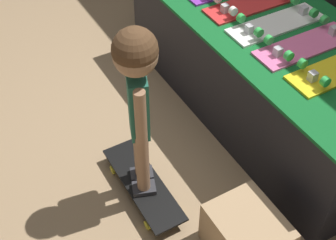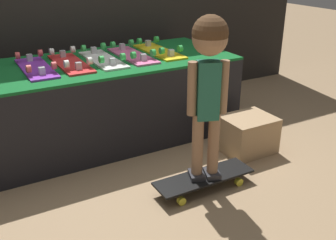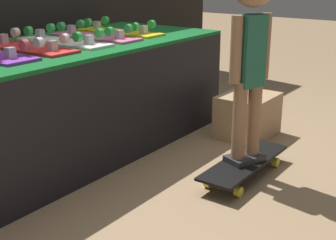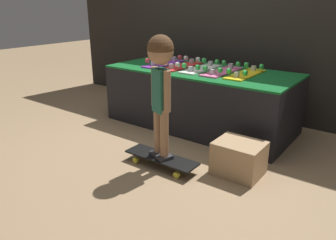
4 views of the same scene
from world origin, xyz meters
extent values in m
plane|color=#9E7F5B|center=(0.00, 0.00, 0.00)|extent=(16.00, 16.00, 0.00)
cube|color=black|center=(0.00, 0.57, 0.31)|extent=(2.04, 0.90, 0.63)
cube|color=#146028|center=(0.00, 0.57, 0.64)|extent=(2.04, 0.90, 0.02)
cube|color=#B7B7BC|center=(-0.50, 0.37, 0.69)|extent=(0.04, 0.04, 0.05)
cylinder|color=#D84C4C|center=(-0.42, 0.37, 0.71)|extent=(0.03, 0.05, 0.05)
cube|color=red|center=(-0.25, 0.57, 0.65)|extent=(0.20, 0.62, 0.01)
cube|color=#B7B7BC|center=(-0.25, 0.77, 0.69)|extent=(0.04, 0.04, 0.05)
cylinder|color=white|center=(-0.17, 0.77, 0.71)|extent=(0.03, 0.05, 0.05)
cube|color=#B7B7BC|center=(-0.25, 0.37, 0.69)|extent=(0.04, 0.04, 0.05)
cylinder|color=white|center=(-0.17, 0.37, 0.71)|extent=(0.03, 0.05, 0.05)
cylinder|color=white|center=(-0.34, 0.37, 0.71)|extent=(0.03, 0.05, 0.05)
cube|color=white|center=(0.00, 0.57, 0.65)|extent=(0.20, 0.62, 0.01)
cube|color=#B7B7BC|center=(0.00, 0.77, 0.69)|extent=(0.04, 0.04, 0.05)
cylinder|color=green|center=(0.08, 0.77, 0.71)|extent=(0.03, 0.05, 0.05)
cylinder|color=green|center=(-0.08, 0.77, 0.71)|extent=(0.03, 0.05, 0.05)
cube|color=#B7B7BC|center=(0.00, 0.36, 0.69)|extent=(0.04, 0.04, 0.05)
cylinder|color=green|center=(0.08, 0.36, 0.71)|extent=(0.03, 0.05, 0.05)
cylinder|color=green|center=(-0.08, 0.36, 0.71)|extent=(0.03, 0.05, 0.05)
cube|color=pink|center=(0.25, 0.57, 0.65)|extent=(0.20, 0.62, 0.01)
cube|color=#B7B7BC|center=(0.25, 0.77, 0.69)|extent=(0.04, 0.04, 0.05)
cylinder|color=green|center=(0.34, 0.77, 0.71)|extent=(0.03, 0.05, 0.05)
cylinder|color=green|center=(0.17, 0.77, 0.71)|extent=(0.03, 0.05, 0.05)
cube|color=#B7B7BC|center=(0.25, 0.37, 0.69)|extent=(0.04, 0.04, 0.05)
cylinder|color=green|center=(0.34, 0.37, 0.71)|extent=(0.03, 0.05, 0.05)
cylinder|color=green|center=(0.17, 0.37, 0.71)|extent=(0.03, 0.05, 0.05)
cube|color=yellow|center=(0.50, 0.59, 0.65)|extent=(0.20, 0.62, 0.01)
cube|color=#B7B7BC|center=(0.50, 0.79, 0.69)|extent=(0.04, 0.04, 0.05)
cylinder|color=green|center=(0.59, 0.79, 0.71)|extent=(0.03, 0.05, 0.05)
cylinder|color=green|center=(0.42, 0.79, 0.71)|extent=(0.03, 0.05, 0.05)
cube|color=#B7B7BC|center=(0.50, 0.39, 0.69)|extent=(0.04, 0.04, 0.05)
cylinder|color=green|center=(0.59, 0.39, 0.71)|extent=(0.03, 0.05, 0.05)
cylinder|color=green|center=(0.42, 0.39, 0.71)|extent=(0.03, 0.05, 0.05)
cube|color=black|center=(0.26, -0.48, 0.08)|extent=(0.67, 0.20, 0.01)
cube|color=#B7B7BC|center=(0.48, -0.48, 0.05)|extent=(0.04, 0.04, 0.05)
cylinder|color=yellow|center=(0.48, -0.40, 0.03)|extent=(0.05, 0.03, 0.05)
cylinder|color=yellow|center=(0.48, -0.57, 0.03)|extent=(0.05, 0.03, 0.05)
cube|color=#B7B7BC|center=(0.04, -0.48, 0.05)|extent=(0.04, 0.04, 0.05)
cylinder|color=yellow|center=(0.04, -0.40, 0.03)|extent=(0.05, 0.03, 0.05)
cylinder|color=yellow|center=(0.04, -0.57, 0.03)|extent=(0.05, 0.03, 0.05)
cube|color=#2D2D33|center=(0.31, -0.50, 0.11)|extent=(0.13, 0.15, 0.03)
cylinder|color=#997051|center=(0.31, -0.50, 0.32)|extent=(0.07, 0.07, 0.41)
cube|color=#2D2D33|center=(0.21, -0.47, 0.11)|extent=(0.13, 0.15, 0.03)
cylinder|color=#997051|center=(0.21, -0.47, 0.32)|extent=(0.07, 0.07, 0.41)
cube|color=#236651|center=(0.26, -0.48, 0.67)|extent=(0.16, 0.13, 0.35)
cylinder|color=#997051|center=(0.35, -0.52, 0.69)|extent=(0.06, 0.06, 0.32)
cylinder|color=#997051|center=(0.17, -0.45, 0.69)|extent=(0.06, 0.06, 0.32)
cube|color=tan|center=(0.84, -0.20, 0.14)|extent=(0.38, 0.32, 0.28)
camera|label=1|loc=(1.74, -1.17, 2.19)|focal=50.00mm
camera|label=2|loc=(-1.01, -2.27, 1.43)|focal=42.00mm
camera|label=3|loc=(-1.82, -1.49, 1.07)|focal=50.00mm
camera|label=4|loc=(1.81, -2.48, 1.34)|focal=35.00mm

